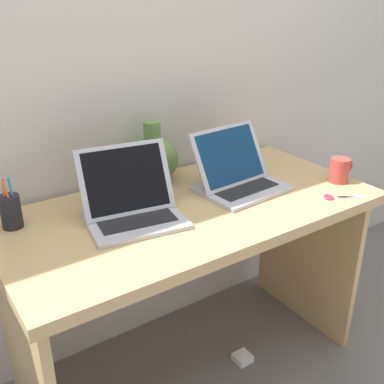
# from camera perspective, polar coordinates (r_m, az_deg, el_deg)

# --- Properties ---
(ground_plane) EXTENTS (6.00, 6.00, 0.00)m
(ground_plane) POSITION_cam_1_polar(r_m,az_deg,el_deg) (2.08, 0.00, -20.72)
(ground_plane) COLOR slate
(back_wall) EXTENTS (4.40, 0.04, 2.40)m
(back_wall) POSITION_cam_1_polar(r_m,az_deg,el_deg) (1.81, -6.85, 15.49)
(back_wall) COLOR beige
(back_wall) RESTS_ON ground
(desk) EXTENTS (1.34, 0.66, 0.76)m
(desk) POSITION_cam_1_polar(r_m,az_deg,el_deg) (1.72, 0.00, -6.80)
(desk) COLOR tan
(desk) RESTS_ON ground
(laptop_left) EXTENTS (0.35, 0.30, 0.23)m
(laptop_left) POSITION_cam_1_polar(r_m,az_deg,el_deg) (1.54, -7.58, -1.09)
(laptop_left) COLOR #B2B2B7
(laptop_left) RESTS_ON desk
(laptop_right) EXTENTS (0.33, 0.27, 0.22)m
(laptop_right) POSITION_cam_1_polar(r_m,az_deg,el_deg) (1.76, 5.42, 2.31)
(laptop_right) COLOR #B2B2B7
(laptop_right) RESTS_ON desk
(green_vase) EXTENTS (0.20, 0.20, 0.24)m
(green_vase) POSITION_cam_1_polar(r_m,az_deg,el_deg) (1.81, -4.83, 4.21)
(green_vase) COLOR #5B843D
(green_vase) RESTS_ON desk
(coffee_mug) EXTENTS (0.11, 0.07, 0.10)m
(coffee_mug) POSITION_cam_1_polar(r_m,az_deg,el_deg) (1.90, 17.73, 2.60)
(coffee_mug) COLOR #B23D33
(coffee_mug) RESTS_ON desk
(pen_cup) EXTENTS (0.07, 0.07, 0.18)m
(pen_cup) POSITION_cam_1_polar(r_m,az_deg,el_deg) (1.57, -21.41, -2.18)
(pen_cup) COLOR black
(pen_cup) RESTS_ON desk
(scissors) EXTENTS (0.14, 0.10, 0.01)m
(scissors) POSITION_cam_1_polar(r_m,az_deg,el_deg) (1.77, 17.37, -0.60)
(scissors) COLOR #B7B7BC
(scissors) RESTS_ON desk
(power_brick) EXTENTS (0.07, 0.07, 0.03)m
(power_brick) POSITION_cam_1_polar(r_m,az_deg,el_deg) (2.11, 6.24, -19.62)
(power_brick) COLOR white
(power_brick) RESTS_ON ground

